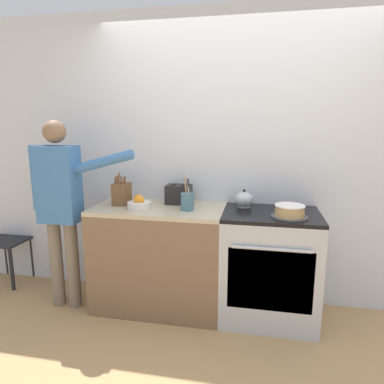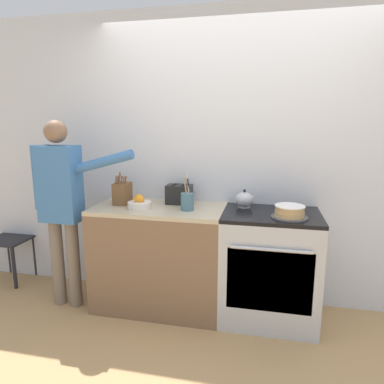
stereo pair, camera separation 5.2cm
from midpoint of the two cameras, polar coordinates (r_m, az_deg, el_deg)
The scene contains 12 objects.
ground_plane at distance 2.94m, azimuth 5.96°, elevation -22.26°, with size 16.00×16.00×0.00m, color tan.
wall_back at distance 3.08m, azimuth 7.56°, elevation 5.22°, with size 8.00×0.04×2.60m.
counter_cabinet at distance 3.10m, azimuth -5.93°, elevation -10.78°, with size 1.12×0.59×0.92m.
stove_range at distance 2.97m, azimuth 12.22°, elevation -11.97°, with size 0.77×0.63×0.92m.
layer_cake at distance 2.71m, azimuth 15.44°, elevation -3.15°, with size 0.28×0.28×0.10m.
tea_kettle at distance 2.96m, azimuth 8.20°, elevation -1.25°, with size 0.19×0.15×0.16m.
knife_block at distance 3.09m, azimuth -12.11°, elevation -0.23°, with size 0.12×0.17×0.28m.
utensil_crock at distance 2.82m, azimuth -1.31°, elevation -1.53°, with size 0.11×0.11×0.31m.
fruit_bowl at distance 2.93m, azimuth -9.28°, elevation -1.91°, with size 0.20×0.20×0.12m.
toaster at distance 3.05m, azimuth -2.71°, elevation -0.39°, with size 0.24×0.16×0.17m.
person_baker at distance 3.14m, azimuth -21.50°, elevation -1.12°, with size 0.93×0.20×1.65m.
dining_chair at distance 4.07m, azimuth -28.13°, elevation -6.09°, with size 0.40×0.40×0.86m.
Camera 1 is at (0.17, -2.44, 1.63)m, focal length 32.00 mm.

